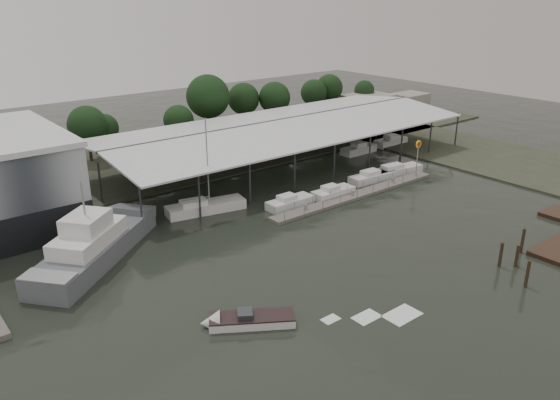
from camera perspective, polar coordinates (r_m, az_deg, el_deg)
ground at (r=55.53m, az=4.86°, el=-5.87°), size 200.00×200.00×0.00m
land_strip_far at (r=88.46m, az=-14.22°, el=3.96°), size 140.00×30.00×0.30m
land_strip_east at (r=95.02m, az=20.67°, el=4.40°), size 20.00×60.00×0.30m
covered_boat_shed at (r=83.98m, az=0.24°, el=7.98°), size 58.24×24.00×6.96m
floating_dock at (r=71.74m, az=8.08°, el=0.53°), size 28.00×2.00×1.40m
shell_fuel_sign at (r=79.44m, az=14.21°, el=4.93°), size 1.10×0.18×5.55m
distant_commercial_buildings at (r=125.45m, az=10.54°, el=9.97°), size 22.00×8.00×4.00m
grey_trawler at (r=57.29m, az=-18.66°, el=-4.34°), size 17.26×15.35×8.84m
white_sailboat at (r=66.46m, az=-7.89°, el=-0.74°), size 9.91×4.45×11.67m
speedboat_underway at (r=44.71m, az=-3.77°, el=-12.45°), size 16.41×11.05×2.00m
moored_cruiser_0 at (r=67.45m, az=1.00°, el=-0.23°), size 6.29×2.26×1.70m
moored_cruiser_1 at (r=71.07m, az=5.54°, el=0.80°), size 6.02×2.27×1.70m
moored_cruiser_2 at (r=77.89m, az=9.62°, el=2.41°), size 7.59×2.66×1.70m
moored_cruiser_3 at (r=81.09m, az=11.84°, el=3.00°), size 9.48×3.37×1.70m
mooring_pilings at (r=57.29m, az=25.32°, el=-5.93°), size 6.55×7.08×3.55m
horizon_tree_line at (r=102.49m, az=-4.44°, el=10.27°), size 67.96×10.20×11.53m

